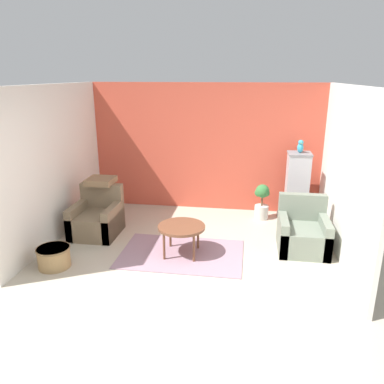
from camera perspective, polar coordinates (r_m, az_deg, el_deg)
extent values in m
plane|color=#B2A893|center=(4.60, -3.32, -16.55)|extent=(20.00, 20.00, 0.00)
cube|color=#C64C38|center=(7.26, 2.07, 6.75)|extent=(4.48, 0.06, 2.43)
cube|color=silver|center=(6.34, -20.24, 4.07)|extent=(0.06, 3.34, 2.43)
cube|color=silver|center=(5.72, 22.48, 2.47)|extent=(0.06, 3.34, 2.43)
cube|color=gray|center=(5.67, -1.58, -9.38)|extent=(1.81, 1.20, 0.01)
cylinder|color=brown|center=(5.49, -1.62, -5.34)|extent=(0.70, 0.70, 0.04)
cylinder|color=brown|center=(5.43, -4.28, -8.30)|extent=(0.04, 0.04, 0.42)
cylinder|color=brown|center=(5.36, 0.28, -8.63)|extent=(0.04, 0.04, 0.42)
cylinder|color=brown|center=(5.82, -3.32, -6.47)|extent=(0.04, 0.04, 0.42)
cylinder|color=brown|center=(5.75, 0.93, -6.75)|extent=(0.04, 0.04, 0.42)
cube|color=#7A664C|center=(6.45, -14.37, -4.73)|extent=(0.73, 0.78, 0.38)
cube|color=#7A664C|center=(6.59, -13.56, -0.49)|extent=(0.73, 0.14, 0.42)
cube|color=#7A664C|center=(6.55, -16.88, -3.93)|extent=(0.12, 0.78, 0.53)
cube|color=#7A664C|center=(6.31, -11.87, -4.33)|extent=(0.12, 0.78, 0.53)
cube|color=slate|center=(5.96, 16.50, -6.80)|extent=(0.73, 0.78, 0.38)
cube|color=slate|center=(6.11, 16.46, -2.15)|extent=(0.73, 0.14, 0.42)
cube|color=slate|center=(5.90, 13.62, -6.06)|extent=(0.12, 0.78, 0.53)
cube|color=slate|center=(5.99, 19.46, -6.24)|extent=(0.12, 0.78, 0.53)
cube|color=slate|center=(7.14, 15.29, -3.92)|extent=(0.59, 0.59, 0.07)
cube|color=#A8A8AD|center=(6.95, 15.69, 0.84)|extent=(0.38, 0.38, 1.16)
cube|color=slate|center=(6.81, 16.10, 5.66)|extent=(0.40, 0.40, 0.03)
ellipsoid|color=teal|center=(6.79, 16.17, 6.48)|extent=(0.11, 0.13, 0.17)
sphere|color=teal|center=(6.76, 16.26, 7.25)|extent=(0.09, 0.09, 0.09)
cone|color=gold|center=(6.72, 16.29, 7.13)|extent=(0.04, 0.04, 0.04)
cone|color=teal|center=(6.85, 16.10, 6.44)|extent=(0.05, 0.11, 0.15)
cylinder|color=beige|center=(7.08, 10.51, -3.02)|extent=(0.26, 0.26, 0.25)
cylinder|color=brown|center=(7.00, 10.61, -1.30)|extent=(0.03, 0.03, 0.20)
sphere|color=#337038|center=(6.95, 10.70, 0.15)|extent=(0.25, 0.25, 0.25)
sphere|color=#337038|center=(6.98, 10.12, -0.11)|extent=(0.15, 0.15, 0.15)
sphere|color=#337038|center=(6.94, 11.19, -0.16)|extent=(0.14, 0.14, 0.14)
cylinder|color=#A37F51|center=(5.61, -20.29, -9.30)|extent=(0.44, 0.44, 0.29)
cylinder|color=brown|center=(5.55, -20.44, -8.07)|extent=(0.46, 0.46, 0.02)
cube|color=#846647|center=(6.52, -13.72, 1.67)|extent=(0.44, 0.44, 0.10)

